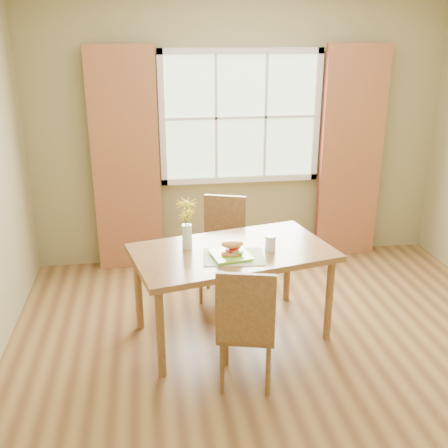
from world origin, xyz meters
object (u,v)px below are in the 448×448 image
Objects in this scene: chair_far at (223,243)px; dining_table at (232,259)px; flower_vase at (187,219)px; chair_near at (246,323)px; water_glass at (270,244)px; croissant_sandwich at (232,248)px.

dining_table is at bearing -73.39° from chair_far.
flower_vase reaches higher than dining_table.
dining_table is 1.81× the size of chair_near.
chair_near is at bearing -73.13° from chair_far.
water_glass is 0.66m from flower_vase.
chair_far is (0.03, 0.70, -0.15)m from dining_table.
flower_vase is at bearing 166.98° from water_glass.
croissant_sandwich is at bearing -112.53° from dining_table.
chair_near is at bearing -67.91° from flower_vase.
water_glass is (0.31, 0.10, -0.02)m from croissant_sandwich.
dining_table is at bearing 168.92° from water_glass.
flower_vase is (-0.32, 0.78, 0.47)m from chair_near.
croissant_sandwich is at bearing -161.53° from water_glass.
chair_far reaches higher than dining_table.
flower_vase is at bearing -102.18° from chair_far.
dining_table is 0.22m from croissant_sandwich.
chair_far is 5.33× the size of croissant_sandwich.
croissant_sandwich reaches higher than dining_table.
croissant_sandwich is (-0.05, -0.85, 0.31)m from chair_far.
water_glass reaches higher than dining_table.
dining_table is 1.79× the size of chair_far.
water_glass is at bearing -23.94° from dining_table.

